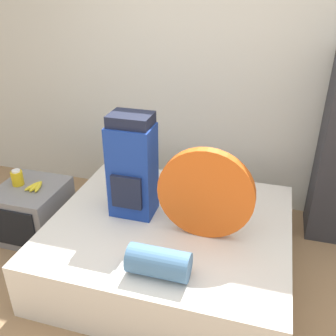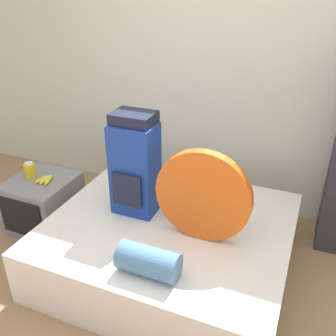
{
  "view_description": "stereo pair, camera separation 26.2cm",
  "coord_description": "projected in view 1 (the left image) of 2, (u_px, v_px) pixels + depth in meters",
  "views": [
    {
      "loc": [
        0.55,
        -1.6,
        2.09
      ],
      "look_at": [
        -0.1,
        0.64,
        0.88
      ],
      "focal_mm": 40.0,
      "sensor_mm": 36.0,
      "label": 1
    },
    {
      "loc": [
        0.79,
        -1.51,
        2.09
      ],
      "look_at": [
        -0.1,
        0.64,
        0.88
      ],
      "focal_mm": 40.0,
      "sensor_mm": 36.0,
      "label": 2
    }
  ],
  "objects": [
    {
      "name": "canister",
      "position": [
        17.0,
        178.0,
        3.21
      ],
      "size": [
        0.1,
        0.1,
        0.14
      ],
      "color": "gold",
      "rests_on": "television"
    },
    {
      "name": "tent_bag",
      "position": [
        206.0,
        194.0,
        2.53
      ],
      "size": [
        0.67,
        0.07,
        0.67
      ],
      "color": "#E05B19",
      "rests_on": "bed"
    },
    {
      "name": "bed",
      "position": [
        170.0,
        244.0,
        2.93
      ],
      "size": [
        1.78,
        1.57,
        0.43
      ],
      "color": "silver",
      "rests_on": "ground_plane"
    },
    {
      "name": "sleeping_roll",
      "position": [
        159.0,
        262.0,
        2.28
      ],
      "size": [
        0.39,
        0.19,
        0.19
      ],
      "color": "teal",
      "rests_on": "bed"
    },
    {
      "name": "wall_back",
      "position": [
        214.0,
        73.0,
        3.39
      ],
      "size": [
        8.0,
        0.05,
        2.6
      ],
      "color": "silver",
      "rests_on": "ground_plane"
    },
    {
      "name": "television",
      "position": [
        33.0,
        211.0,
        3.3
      ],
      "size": [
        0.54,
        0.58,
        0.47
      ],
      "color": "gray",
      "rests_on": "ground_plane"
    },
    {
      "name": "ground_plane",
      "position": [
        156.0,
        333.0,
        2.46
      ],
      "size": [
        16.0,
        16.0,
        0.0
      ],
      "primitive_type": "plane",
      "color": "#997551"
    },
    {
      "name": "backpack",
      "position": [
        132.0,
        167.0,
        2.77
      ],
      "size": [
        0.33,
        0.28,
        0.8
      ],
      "color": "navy",
      "rests_on": "bed"
    },
    {
      "name": "banana_bunch",
      "position": [
        36.0,
        186.0,
        3.17
      ],
      "size": [
        0.14,
        0.18,
        0.04
      ],
      "color": "yellow",
      "rests_on": "television"
    }
  ]
}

